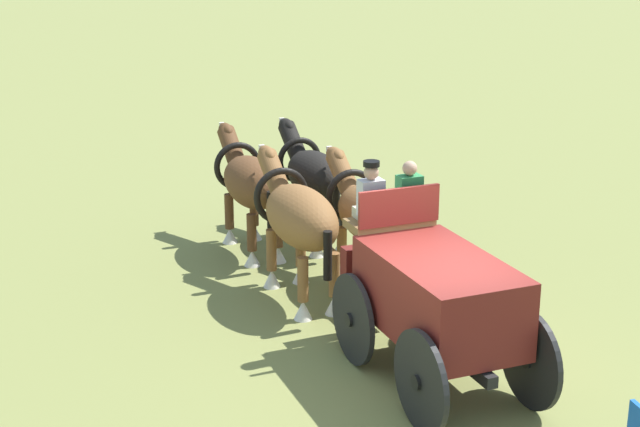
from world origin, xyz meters
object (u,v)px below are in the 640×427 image
object	(u,v)px
draft_horse_rear_off	(369,215)
draft_horse_lead_near	(250,183)
draft_horse_rear_near	(299,218)
draft_horse_lead_off	(313,176)
show_wagon	(433,294)

from	to	relation	value
draft_horse_rear_off	draft_horse_lead_near	world-z (taller)	draft_horse_lead_near
draft_horse_lead_near	draft_horse_rear_near	bearing A→B (deg)	-175.31
draft_horse_lead_near	draft_horse_lead_off	distance (m)	1.30
draft_horse_rear_near	draft_horse_lead_near	xyz separation A→B (m)	(2.60, 0.21, -0.07)
show_wagon	draft_horse_lead_near	bearing A→B (deg)	10.79
show_wagon	draft_horse_rear_near	world-z (taller)	show_wagon
draft_horse_rear_off	draft_horse_lead_off	xyz separation A→B (m)	(2.60, 0.21, 0.03)
draft_horse_rear_near	draft_horse_lead_near	size ratio (longest dim) A/B	1.04
draft_horse_rear_near	draft_horse_lead_near	distance (m)	2.61
show_wagon	draft_horse_rear_near	xyz separation A→B (m)	(3.41, 0.93, 0.16)
draft_horse_rear_near	draft_horse_lead_off	xyz separation A→B (m)	(2.71, -1.08, -0.08)
draft_horse_rear_off	draft_horse_rear_near	bearing A→B (deg)	95.02
draft_horse_lead_off	draft_horse_rear_near	bearing A→B (deg)	158.23
show_wagon	draft_horse_rear_near	size ratio (longest dim) A/B	1.76
draft_horse_lead_off	draft_horse_lead_near	bearing A→B (deg)	94.85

